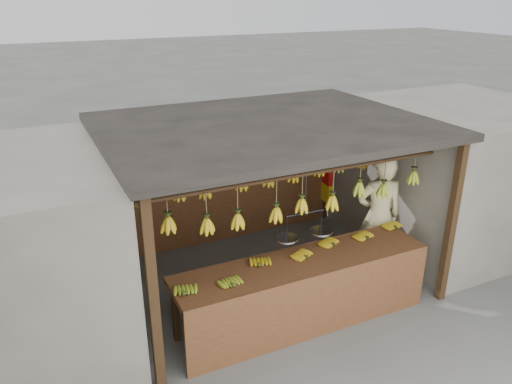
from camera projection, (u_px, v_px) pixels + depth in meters
ground at (265, 279)px, 7.47m from camera, size 80.00×80.00×0.00m
stall at (255, 147)px, 7.00m from camera, size 4.30×3.30×2.40m
neighbor_right at (454, 172)px, 8.47m from camera, size 3.00×3.00×2.30m
counter at (307, 279)px, 6.17m from camera, size 3.39×0.76×0.96m
hanging_bananas at (266, 179)px, 6.86m from camera, size 3.64×2.25×0.40m
balance_scale at (304, 232)px, 6.18m from camera, size 0.77×0.30×0.82m
vendor at (379, 216)px, 7.31m from camera, size 0.79×0.64×1.88m
bag_bundles at (328, 169)px, 8.99m from camera, size 0.08×0.26×1.23m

